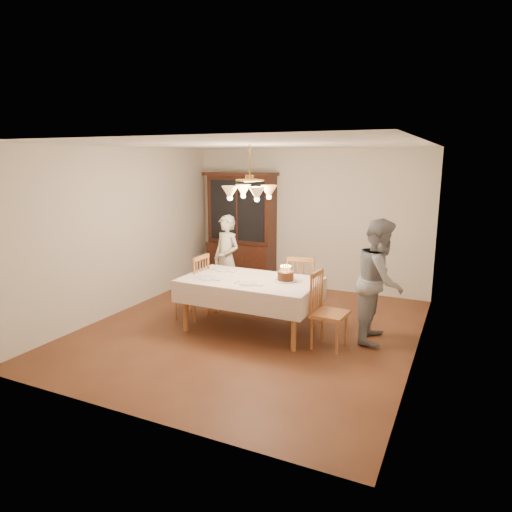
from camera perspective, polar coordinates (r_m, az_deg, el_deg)
The scene contains 14 objects.
ground at distance 6.66m, azimuth -0.74°, elevation -9.20°, with size 5.00×5.00×0.00m, color #512817.
room_shell at distance 6.26m, azimuth -0.78°, elevation 4.41°, with size 5.00×5.00×5.00m.
dining_table at distance 6.44m, azimuth -0.76°, elevation -3.53°, with size 1.90×1.10×0.76m.
china_hutch at distance 8.90m, azimuth -1.83°, elevation 3.19°, with size 1.38×0.54×2.16m.
chair_far_side at distance 7.00m, azimuth 5.75°, elevation -4.35°, with size 0.51×0.49×1.00m.
chair_left_end at distance 7.08m, azimuth -8.00°, elevation -4.13°, with size 0.43×0.45×1.00m.
chair_right_end at distance 6.01m, azimuth 9.08°, elevation -7.24°, with size 0.45×0.47×1.00m.
elderly_woman at distance 7.75m, azimuth -3.69°, elevation -0.38°, with size 0.54×0.36×1.49m, color beige.
adult_in_grey at distance 6.29m, azimuth 15.21°, elevation -2.98°, with size 0.81×0.63×1.66m, color slate.
birthday_cake at distance 6.31m, azimuth 3.72°, elevation -2.56°, with size 0.30×0.30×0.22m.
place_setting_near_left at distance 6.47m, azimuth -5.98°, elevation -2.77°, with size 0.40×0.25×0.02m.
place_setting_near_right at distance 6.17m, azimuth -0.88°, elevation -3.43°, with size 0.40×0.25×0.02m.
place_setting_far_left at distance 6.90m, azimuth -4.01°, elevation -1.78°, with size 0.38×0.24×0.02m.
chandelier at distance 6.22m, azimuth -0.79°, elevation 8.03°, with size 0.62×0.62×0.73m.
Camera 1 is at (2.71, -5.58, 2.42)m, focal length 32.00 mm.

